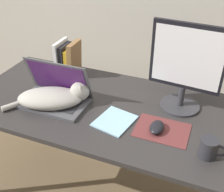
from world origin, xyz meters
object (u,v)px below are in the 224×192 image
Objects in this scene: cat at (54,97)px; laptop at (55,95)px; notepad at (115,121)px; computer_mouse at (157,127)px; mug at (209,148)px; book_row at (68,59)px; external_monitor at (186,67)px.

laptop is at bearing 119.98° from cat.
computer_mouse is at bearing 2.19° from notepad.
laptop is at bearing 173.32° from notepad.
laptop reaches higher than mug.
book_row is 1.07m from mug.
cat is at bearing 179.37° from computer_mouse.
book_row is at bearing 107.16° from cat.
cat is 0.60m from computer_mouse.
mug is at bearing -8.10° from laptop.
book_row is 0.63m from notepad.
cat is 0.90× the size of external_monitor.
notepad is (-0.22, -0.01, -0.02)m from computer_mouse.
cat is 1.88× the size of book_row.
cat is 3.59× the size of mug.
laptop is 0.04m from cat.
external_monitor is 0.80m from book_row.
computer_mouse is 0.48× the size of book_row.
external_monitor is at bearing -8.51° from book_row.
external_monitor is at bearing 42.51° from notepad.
mug is (0.87, -0.12, -0.00)m from laptop.
external_monitor is 2.07× the size of book_row.
mug is (0.85, -0.09, -0.01)m from cat.
notepad is at bearing -6.68° from laptop.
book_row is (-0.10, 0.34, 0.06)m from laptop.
cat is at bearing -159.11° from external_monitor.
laptop is 0.36m from book_row.
book_row is at bearing 154.39° from mug.
external_monitor reaches higher than book_row.
laptop reaches higher than computer_mouse.
laptop reaches higher than cat.
mug is (0.97, -0.46, -0.06)m from book_row.
computer_mouse is 0.92× the size of mug.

